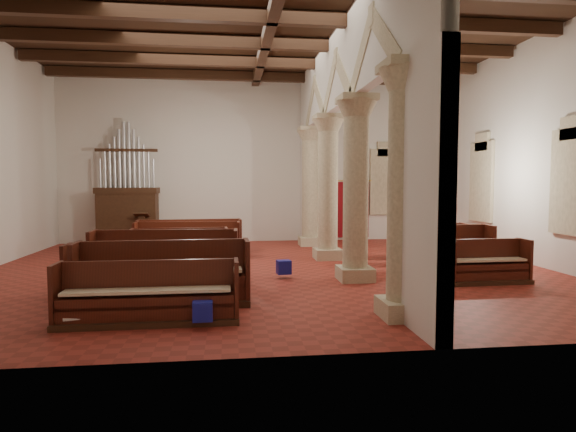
{
  "coord_description": "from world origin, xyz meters",
  "views": [
    {
      "loc": [
        -0.98,
        -11.86,
        2.18
      ],
      "look_at": [
        0.54,
        0.5,
        1.31
      ],
      "focal_mm": 30.0,
      "sensor_mm": 36.0,
      "label": 1
    }
  ],
  "objects_px": {
    "nave_pew_0": "(149,303)",
    "aisle_pew_0": "(487,268)",
    "pipe_organ": "(128,206)",
    "processional_banner": "(408,220)",
    "lectern": "(142,232)"
  },
  "relations": [
    {
      "from": "pipe_organ",
      "to": "aisle_pew_0",
      "type": "relative_size",
      "value": 2.38
    },
    {
      "from": "nave_pew_0",
      "to": "aisle_pew_0",
      "type": "xyz_separation_m",
      "value": [
        6.81,
        2.2,
        0.0
      ]
    },
    {
      "from": "lectern",
      "to": "processional_banner",
      "type": "xyz_separation_m",
      "value": [
        9.35,
        -0.2,
        0.35
      ]
    },
    {
      "from": "pipe_organ",
      "to": "lectern",
      "type": "bearing_deg",
      "value": -42.7
    },
    {
      "from": "lectern",
      "to": "aisle_pew_0",
      "type": "distance_m",
      "value": 11.09
    },
    {
      "from": "aisle_pew_0",
      "to": "pipe_organ",
      "type": "bearing_deg",
      "value": 138.56
    },
    {
      "from": "pipe_organ",
      "to": "processional_banner",
      "type": "distance_m",
      "value": 9.96
    },
    {
      "from": "processional_banner",
      "to": "aisle_pew_0",
      "type": "height_order",
      "value": "processional_banner"
    },
    {
      "from": "processional_banner",
      "to": "aisle_pew_0",
      "type": "xyz_separation_m",
      "value": [
        -0.84,
        -6.89,
        -0.53
      ]
    },
    {
      "from": "processional_banner",
      "to": "nave_pew_0",
      "type": "height_order",
      "value": "processional_banner"
    },
    {
      "from": "pipe_organ",
      "to": "processional_banner",
      "type": "bearing_deg",
      "value": -4.15
    },
    {
      "from": "pipe_organ",
      "to": "nave_pew_0",
      "type": "bearing_deg",
      "value": -76.98
    },
    {
      "from": "nave_pew_0",
      "to": "processional_banner",
      "type": "bearing_deg",
      "value": 49.79
    },
    {
      "from": "processional_banner",
      "to": "aisle_pew_0",
      "type": "relative_size",
      "value": 1.49
    },
    {
      "from": "lectern",
      "to": "nave_pew_0",
      "type": "distance_m",
      "value": 9.45
    }
  ]
}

